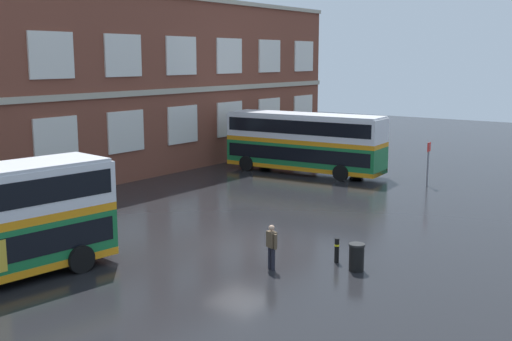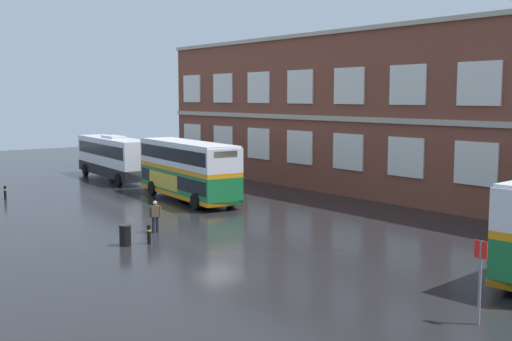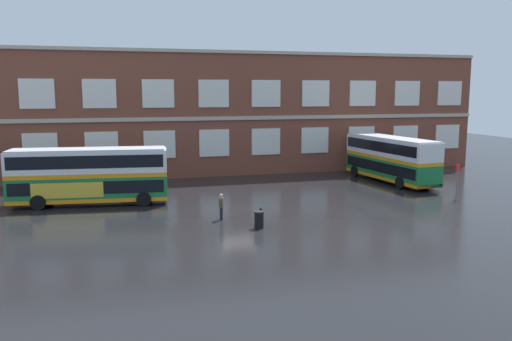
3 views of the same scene
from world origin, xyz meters
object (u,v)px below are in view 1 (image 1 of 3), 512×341
Objects in this scene: bus_stand_flag at (428,160)px; safety_bollard_west at (337,250)px; waiting_passenger at (272,245)px; station_litter_bin at (357,257)px; double_decker_middle at (304,142)px.

bus_stand_flag is 16.55m from safety_bollard_west.
waiting_passenger is 1.65× the size of station_litter_bin.
double_decker_middle is 20.21m from waiting_passenger.
station_litter_bin is (1.74, -2.62, -0.41)m from waiting_passenger.
station_litter_bin is at bearing -166.94° from bus_stand_flag.
double_decker_middle is 8.51m from bus_stand_flag.
bus_stand_flag reaches higher than waiting_passenger.
double_decker_middle is 19.26m from safety_bollard_west.
bus_stand_flag is at bearing -84.95° from double_decker_middle.
waiting_passenger reaches higher than safety_bollard_west.
safety_bollard_west is (-15.52, -11.27, -1.66)m from double_decker_middle.
waiting_passenger is at bearing -176.10° from bus_stand_flag.
waiting_passenger is at bearing 123.63° from station_litter_bin.
safety_bollard_west is at bearing -170.21° from bus_stand_flag.
bus_stand_flag is (18.43, 1.26, 0.70)m from waiting_passenger.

